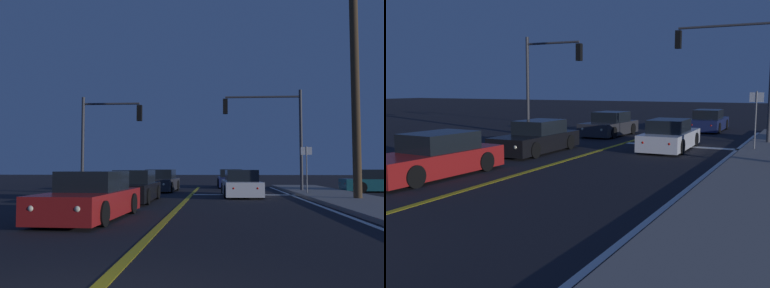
# 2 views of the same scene
# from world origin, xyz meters

# --- Properties ---
(lane_line_center) EXTENTS (0.20, 33.44, 0.01)m
(lane_line_center) POSITION_xyz_m (0.00, 9.84, 0.01)
(lane_line_center) COLOR gold
(lane_line_center) RESTS_ON ground
(lane_line_edge_right) EXTENTS (0.16, 33.44, 0.01)m
(lane_line_edge_right) POSITION_xyz_m (5.26, 9.84, 0.01)
(lane_line_edge_right) COLOR white
(lane_line_edge_right) RESTS_ON ground
(stop_bar) EXTENTS (5.51, 0.50, 0.01)m
(stop_bar) POSITION_xyz_m (2.76, 18.17, 0.01)
(stop_bar) COLOR white
(stop_bar) RESTS_ON ground
(car_lead_oncoming_black) EXTENTS (1.86, 4.74, 1.34)m
(car_lead_oncoming_black) POSITION_xyz_m (-2.16, 13.54, 0.58)
(car_lead_oncoming_black) COLOR black
(car_lead_oncoming_black) RESTS_ON ground
(car_parked_curb_charcoal) EXTENTS (2.05, 4.31, 1.34)m
(car_parked_curb_charcoal) POSITION_xyz_m (-2.09, 21.01, 0.58)
(car_parked_curb_charcoal) COLOR #2D2D33
(car_parked_curb_charcoal) RESTS_ON ground
(car_far_approaching_white) EXTENTS (1.96, 4.74, 1.34)m
(car_far_approaching_white) POSITION_xyz_m (2.58, 16.96, 0.58)
(car_far_approaching_white) COLOR silver
(car_far_approaching_white) RESTS_ON ground
(car_mid_block_navy) EXTENTS (1.94, 4.72, 1.34)m
(car_mid_block_navy) POSITION_xyz_m (2.33, 26.41, 0.58)
(car_mid_block_navy) COLOR navy
(car_mid_block_navy) RESTS_ON ground
(car_side_waiting_red) EXTENTS (2.00, 4.74, 1.34)m
(car_side_waiting_red) POSITION_xyz_m (-2.16, 7.69, 0.58)
(car_side_waiting_red) COLOR maroon
(car_side_waiting_red) RESTS_ON ground
(car_distant_tail_teal) EXTENTS (4.43, 2.15, 1.34)m
(car_distant_tail_teal) POSITION_xyz_m (11.00, 21.22, 0.58)
(car_distant_tail_teal) COLOR #195960
(car_distant_tail_teal) RESTS_ON ground
(traffic_signal_near_right) EXTENTS (4.66, 0.28, 6.06)m
(traffic_signal_near_right) POSITION_xyz_m (4.67, 20.47, 4.08)
(traffic_signal_near_right) COLOR #38383D
(traffic_signal_near_right) RESTS_ON ground
(traffic_signal_far_left) EXTENTS (3.51, 0.28, 5.51)m
(traffic_signal_far_left) POSITION_xyz_m (-5.05, 19.07, 3.66)
(traffic_signal_far_left) COLOR #38383D
(traffic_signal_far_left) RESTS_ON ground
(utility_pole_right) EXTENTS (1.52, 0.36, 10.70)m
(utility_pole_right) POSITION_xyz_m (7.41, 14.22, 5.48)
(utility_pole_right) COLOR #4C3823
(utility_pole_right) RESTS_ON ground
(street_sign_corner) EXTENTS (0.56, 0.08, 2.57)m
(street_sign_corner) POSITION_xyz_m (6.01, 17.67, 1.72)
(street_sign_corner) COLOR slate
(street_sign_corner) RESTS_ON ground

